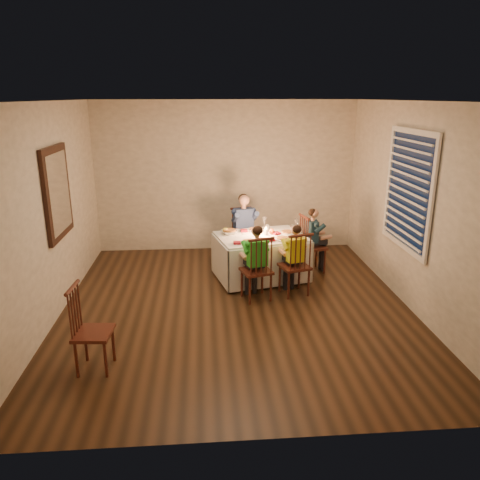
{
  "coord_description": "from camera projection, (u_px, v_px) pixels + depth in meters",
  "views": [
    {
      "loc": [
        -0.4,
        -5.61,
        2.66
      ],
      "look_at": [
        0.06,
        0.15,
        0.87
      ],
      "focal_mm": 35.0,
      "sensor_mm": 36.0,
      "label": 1
    }
  ],
  "objects": [
    {
      "name": "orange_fruit",
      "position": [
        272.0,
        231.0,
        7.01
      ],
      "size": [
        0.08,
        0.08,
        0.08
      ],
      "primitive_type": "sphere",
      "color": "#FB5915",
      "rests_on": "dining_table"
    },
    {
      "name": "ground",
      "position": [
        236.0,
        307.0,
        6.15
      ],
      "size": [
        5.0,
        5.0,
        0.0
      ],
      "primitive_type": "plane",
      "color": "black",
      "rests_on": "ground"
    },
    {
      "name": "candle_right",
      "position": [
        266.0,
        232.0,
        6.94
      ],
      "size": [
        0.06,
        0.06,
        0.1
      ],
      "primitive_type": "cylinder",
      "color": "silver",
      "rests_on": "dining_table"
    },
    {
      "name": "chair_near_right",
      "position": [
        294.0,
        294.0,
        6.56
      ],
      "size": [
        0.46,
        0.44,
        0.92
      ],
      "primitive_type": null,
      "rotation": [
        0.0,
        0.0,
        3.41
      ],
      "color": "#3E1910",
      "rests_on": "ground"
    },
    {
      "name": "wall_right",
      "position": [
        412.0,
        207.0,
        5.94
      ],
      "size": [
        0.02,
        5.0,
        2.6
      ],
      "primitive_type": "cube",
      "color": "beige",
      "rests_on": "ground"
    },
    {
      "name": "window_blinds",
      "position": [
        407.0,
        190.0,
        5.97
      ],
      "size": [
        0.07,
        1.34,
        1.54
      ],
      "color": "black",
      "rests_on": "wall_right"
    },
    {
      "name": "serving_bowl",
      "position": [
        229.0,
        232.0,
        7.0
      ],
      "size": [
        0.29,
        0.29,
        0.06
      ],
      "primitive_type": "imported",
      "rotation": [
        0.0,
        0.0,
        0.25
      ],
      "color": "silver",
      "rests_on": "dining_table"
    },
    {
      "name": "chair_near_left",
      "position": [
        256.0,
        299.0,
        6.4
      ],
      "size": [
        0.46,
        0.45,
        0.92
      ],
      "primitive_type": null,
      "rotation": [
        0.0,
        0.0,
        3.43
      ],
      "color": "#3E1910",
      "rests_on": "ground"
    },
    {
      "name": "candle_left",
      "position": [
        257.0,
        233.0,
        6.9
      ],
      "size": [
        0.06,
        0.06,
        0.1
      ],
      "primitive_type": "cylinder",
      "color": "silver",
      "rests_on": "dining_table"
    },
    {
      "name": "setting_yellow",
      "position": [
        283.0,
        239.0,
        6.74
      ],
      "size": [
        0.31,
        0.31,
        0.02
      ],
      "primitive_type": "cylinder",
      "rotation": [
        0.0,
        0.0,
        0.23
      ],
      "color": "silver",
      "rests_on": "dining_table"
    },
    {
      "name": "adult",
      "position": [
        244.0,
        263.0,
        7.77
      ],
      "size": [
        0.48,
        0.46,
        1.16
      ],
      "primitive_type": null,
      "rotation": [
        0.0,
        0.0,
        0.25
      ],
      "color": "navy",
      "rests_on": "ground"
    },
    {
      "name": "setting_green",
      "position": [
        249.0,
        242.0,
        6.6
      ],
      "size": [
        0.31,
        0.31,
        0.02
      ],
      "primitive_type": "cylinder",
      "rotation": [
        0.0,
        0.0,
        0.23
      ],
      "color": "silver",
      "rests_on": "dining_table"
    },
    {
      "name": "dining_table",
      "position": [
        261.0,
        248.0,
        6.99
      ],
      "size": [
        1.47,
        1.2,
        0.64
      ],
      "rotation": [
        0.0,
        0.0,
        0.23
      ],
      "color": "white",
      "rests_on": "ground"
    },
    {
      "name": "wall_mirror",
      "position": [
        57.0,
        193.0,
        5.83
      ],
      "size": [
        0.06,
        0.95,
        1.15
      ],
      "color": "black",
      "rests_on": "wall_left"
    },
    {
      "name": "ceiling",
      "position": [
        236.0,
        101.0,
        5.39
      ],
      "size": [
        5.0,
        5.0,
        0.0
      ],
      "primitive_type": "plane",
      "color": "white",
      "rests_on": "wall_back"
    },
    {
      "name": "chair_end",
      "position": [
        311.0,
        271.0,
        7.41
      ],
      "size": [
        0.43,
        0.44,
        0.92
      ],
      "primitive_type": null,
      "rotation": [
        0.0,
        0.0,
        1.78
      ],
      "color": "#3E1910",
      "rests_on": "ground"
    },
    {
      "name": "setting_adult",
      "position": [
        255.0,
        230.0,
        7.19
      ],
      "size": [
        0.31,
        0.31,
        0.02
      ],
      "primitive_type": "cylinder",
      "rotation": [
        0.0,
        0.0,
        0.23
      ],
      "color": "silver",
      "rests_on": "dining_table"
    },
    {
      "name": "child_yellow",
      "position": [
        294.0,
        294.0,
        6.56
      ],
      "size": [
        0.38,
        0.36,
        1.0
      ],
      "primitive_type": null,
      "rotation": [
        0.0,
        0.0,
        3.41
      ],
      "color": "yellow",
      "rests_on": "ground"
    },
    {
      "name": "squash",
      "position": [
        225.0,
        231.0,
        7.02
      ],
      "size": [
        0.09,
        0.09,
        0.09
      ],
      "primitive_type": "sphere",
      "color": "#F5ED40",
      "rests_on": "dining_table"
    },
    {
      "name": "child_teal",
      "position": [
        311.0,
        271.0,
        7.41
      ],
      "size": [
        0.36,
        0.38,
        1.01
      ],
      "primitive_type": null,
      "rotation": [
        0.0,
        0.0,
        1.78
      ],
      "color": "#1B3444",
      "rests_on": "ground"
    },
    {
      "name": "setting_teal",
      "position": [
        288.0,
        233.0,
        7.05
      ],
      "size": [
        0.31,
        0.31,
        0.02
      ],
      "primitive_type": "cylinder",
      "rotation": [
        0.0,
        0.0,
        0.23
      ],
      "color": "silver",
      "rests_on": "dining_table"
    },
    {
      "name": "chair_adult",
      "position": [
        244.0,
        263.0,
        7.77
      ],
      "size": [
        0.45,
        0.44,
        0.92
      ],
      "primitive_type": null,
      "rotation": [
        0.0,
        0.0,
        0.25
      ],
      "color": "#3E1910",
      "rests_on": "ground"
    },
    {
      "name": "child_green",
      "position": [
        256.0,
        299.0,
        6.4
      ],
      "size": [
        0.41,
        0.39,
        1.04
      ],
      "primitive_type": null,
      "rotation": [
        0.0,
        0.0,
        3.43
      ],
      "color": "green",
      "rests_on": "ground"
    },
    {
      "name": "chair_extra",
      "position": [
        97.0,
        368.0,
        4.76
      ],
      "size": [
        0.38,
        0.4,
        0.91
      ],
      "primitive_type": null,
      "rotation": [
        0.0,
        0.0,
        1.5
      ],
      "color": "#3E1910",
      "rests_on": "ground"
    },
    {
      "name": "wall_back",
      "position": [
        226.0,
        177.0,
        8.15
      ],
      "size": [
        4.5,
        0.02,
        2.6
      ],
      "primitive_type": "cube",
      "color": "beige",
      "rests_on": "ground"
    },
    {
      "name": "wall_left",
      "position": [
        49.0,
        214.0,
        5.6
      ],
      "size": [
        0.02,
        5.0,
        2.6
      ],
      "primitive_type": "cube",
      "color": "beige",
      "rests_on": "ground"
    }
  ]
}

